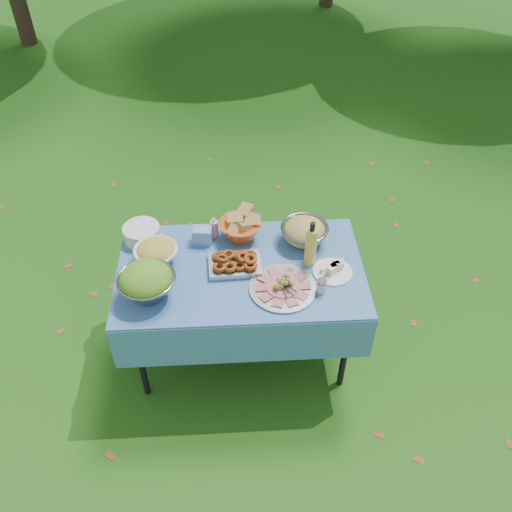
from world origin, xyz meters
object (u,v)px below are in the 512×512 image
Objects in this scene: salad_bowl at (146,282)px; pasta_bowl_steel at (304,231)px; plate_stack at (142,233)px; bread_bowl at (240,226)px; charcuterie_platter at (283,283)px; oil_bottle at (311,244)px; picnic_table at (242,311)px.

salad_bowl is 1.02m from pasta_bowl_steel.
plate_stack is 0.62m from bread_bowl.
pasta_bowl_steel is (0.39, -0.06, -0.01)m from bread_bowl.
pasta_bowl_steel reaches higher than plate_stack.
pasta_bowl_steel is at bearing 23.95° from salad_bowl.
charcuterie_platter is 1.25× the size of oil_bottle.
salad_bowl reaches higher than picnic_table.
picnic_table is 0.74m from salad_bowl.
pasta_bowl_steel is 0.44m from charcuterie_platter.
salad_bowl is (-0.52, -0.18, 0.49)m from picnic_table.
picnic_table is 5.02× the size of pasta_bowl_steel.
bread_bowl reaches higher than plate_stack.
oil_bottle is at bearing 12.58° from salad_bowl.
salad_bowl is 1.40× the size of plate_stack.
salad_bowl reaches higher than charcuterie_platter.
salad_bowl is 0.50m from plate_stack.
charcuterie_platter is at bearing -131.32° from oil_bottle.
oil_bottle is at bearing -15.29° from plate_stack.
oil_bottle reaches higher than plate_stack.
salad_bowl is 0.76m from charcuterie_platter.
salad_bowl is 1.11× the size of pasta_bowl_steel.
plate_stack is 1.01m from pasta_bowl_steel.
bread_bowl is at bearing 41.31° from salad_bowl.
charcuterie_platter is at bearing -64.16° from bread_bowl.
bread_bowl is (0.62, -0.02, 0.04)m from plate_stack.
plate_stack is at bearing 153.24° from picnic_table.
salad_bowl reaches higher than pasta_bowl_steel.
plate_stack is at bearing 175.72° from pasta_bowl_steel.
plate_stack is 0.97m from charcuterie_platter.
salad_bowl is 0.96m from oil_bottle.
picnic_table is 4.53× the size of salad_bowl.
bread_bowl is 0.40m from pasta_bowl_steel.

